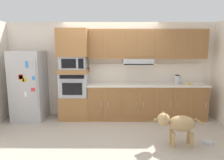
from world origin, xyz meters
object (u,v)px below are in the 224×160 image
(microwave, at_px, (74,63))
(dog, at_px, (177,124))
(built_in_oven, at_px, (74,84))
(screwdriver, at_px, (190,84))
(electric_kettle, at_px, (177,80))
(dog_food_bowl, at_px, (208,142))
(refrigerator, at_px, (29,86))

(microwave, height_order, dog, microwave)
(built_in_oven, distance_m, screwdriver, 2.95)
(electric_kettle, bearing_deg, screwdriver, -6.61)
(built_in_oven, relative_size, screwdriver, 4.16)
(dog, relative_size, dog_food_bowl, 4.70)
(microwave, xyz_separation_m, screwdriver, (2.94, -0.08, -0.53))
(screwdriver, relative_size, electric_kettle, 0.70)
(microwave, height_order, screwdriver, microwave)
(refrigerator, height_order, screwdriver, refrigerator)
(refrigerator, distance_m, dog, 3.69)
(refrigerator, bearing_deg, built_in_oven, 3.36)
(screwdriver, distance_m, dog_food_bowl, 1.63)
(refrigerator, bearing_deg, microwave, 3.36)
(refrigerator, relative_size, screwdriver, 10.46)
(screwdriver, height_order, electric_kettle, electric_kettle)
(microwave, xyz_separation_m, electric_kettle, (2.63, -0.05, -0.43))
(built_in_oven, relative_size, microwave, 1.09)
(built_in_oven, relative_size, dog, 0.74)
(electric_kettle, bearing_deg, refrigerator, -179.69)
(screwdriver, height_order, dog, screwdriver)
(screwdriver, distance_m, electric_kettle, 0.33)
(refrigerator, distance_m, built_in_oven, 1.16)
(built_in_oven, bearing_deg, refrigerator, -176.64)
(refrigerator, relative_size, dog, 1.87)
(electric_kettle, relative_size, dog_food_bowl, 1.20)
(microwave, bearing_deg, electric_kettle, -1.03)
(refrigerator, bearing_deg, dog_food_bowl, -18.93)
(dog, bearing_deg, refrigerator, -24.97)
(refrigerator, height_order, dog_food_bowl, refrigerator)
(refrigerator, height_order, dog, refrigerator)
(built_in_oven, bearing_deg, screwdriver, -1.62)
(screwdriver, height_order, dog_food_bowl, screwdriver)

